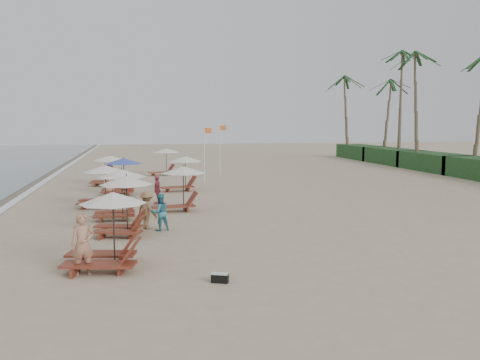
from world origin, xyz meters
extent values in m
plane|color=tan|center=(0.00, 0.00, 0.00)|extent=(160.00, 160.00, 0.00)
cube|color=white|center=(-11.20, 10.00, 0.01)|extent=(0.50, 140.00, 0.02)
cube|color=#193D1C|center=(22.00, 22.00, 0.80)|extent=(3.20, 8.00, 1.60)
cube|color=#193D1C|center=(22.00, 29.50, 0.80)|extent=(3.20, 8.00, 1.60)
cube|color=#193D1C|center=(22.00, 37.00, 0.80)|extent=(3.20, 8.00, 1.60)
cylinder|color=brown|center=(22.90, 18.00, 4.90)|extent=(0.36, 0.36, 9.80)
cylinder|color=brown|center=(21.10, 23.20, 5.30)|extent=(0.36, 0.36, 10.60)
cylinder|color=brown|center=(22.00, 28.40, 5.70)|extent=(0.36, 0.36, 11.40)
cylinder|color=brown|center=(22.90, 33.60, 4.50)|extent=(0.36, 0.36, 9.00)
cylinder|color=brown|center=(21.10, 38.80, 4.90)|extent=(0.36, 0.36, 9.80)
cylinder|color=black|center=(-5.19, -3.29, 1.13)|extent=(0.05, 0.05, 2.26)
cone|color=white|center=(-5.19, -3.29, 2.16)|extent=(2.04, 2.04, 0.35)
cylinder|color=black|center=(-4.88, 1.19, 1.14)|extent=(0.05, 0.05, 2.27)
cone|color=white|center=(-4.88, 1.19, 2.17)|extent=(2.08, 2.08, 0.35)
cylinder|color=black|center=(-5.14, 4.61, 1.10)|extent=(0.05, 0.05, 2.21)
cone|color=white|center=(-5.14, 4.61, 2.11)|extent=(2.19, 2.19, 0.35)
cylinder|color=black|center=(-6.09, 8.17, 1.05)|extent=(0.05, 0.05, 2.11)
cone|color=white|center=(-6.09, 8.17, 2.01)|extent=(2.25, 2.25, 0.35)
cylinder|color=black|center=(-5.24, 12.50, 1.08)|extent=(0.05, 0.05, 2.16)
cone|color=#3D4FB4|center=(-5.24, 12.50, 2.06)|extent=(2.22, 2.22, 0.35)
cylinder|color=black|center=(-6.26, 17.22, 1.00)|extent=(0.05, 0.05, 2.01)
cone|color=white|center=(-6.26, 17.22, 1.91)|extent=(2.39, 2.39, 0.35)
cylinder|color=black|center=(-2.19, 6.27, 1.07)|extent=(0.05, 0.05, 2.15)
cone|color=white|center=(-2.19, 6.27, 2.05)|extent=(2.24, 2.24, 0.35)
cylinder|color=black|center=(-1.39, 13.57, 1.07)|extent=(0.05, 0.05, 2.15)
cone|color=white|center=(-1.39, 13.57, 2.05)|extent=(2.24, 2.24, 0.35)
cylinder|color=black|center=(-2.02, 23.41, 1.07)|extent=(0.05, 0.05, 2.15)
cone|color=white|center=(-2.02, 23.41, 2.05)|extent=(2.24, 2.24, 0.35)
imported|color=tan|center=(-6.06, -3.84, 0.91)|extent=(0.71, 0.52, 1.82)
imported|color=teal|center=(-3.57, 1.70, 0.76)|extent=(0.88, 0.78, 1.53)
imported|color=#8F6B49|center=(-4.09, 2.15, 0.79)|extent=(1.11, 1.14, 1.57)
imported|color=#C64F6A|center=(-3.41, 8.42, 0.78)|extent=(0.40, 0.93, 1.57)
imported|color=tan|center=(-6.11, 12.64, 0.93)|extent=(1.08, 1.01, 1.85)
cube|color=black|center=(-2.27, -5.38, 0.12)|extent=(0.53, 0.40, 0.24)
cube|color=silver|center=(-2.27, -5.38, 0.25)|extent=(0.50, 0.37, 0.04)
cylinder|color=silver|center=(0.42, 17.79, 2.09)|extent=(0.08, 0.08, 4.18)
cube|color=orange|center=(0.70, 17.79, 3.78)|extent=(0.55, 0.02, 0.40)
cylinder|color=silver|center=(2.31, 22.17, 2.16)|extent=(0.08, 0.08, 4.32)
cube|color=orange|center=(2.59, 22.17, 3.92)|extent=(0.55, 0.02, 0.40)
camera|label=1|loc=(-4.47, -18.74, 4.46)|focal=37.53mm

